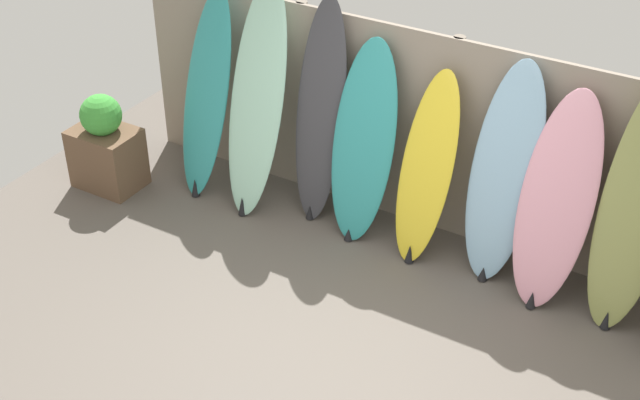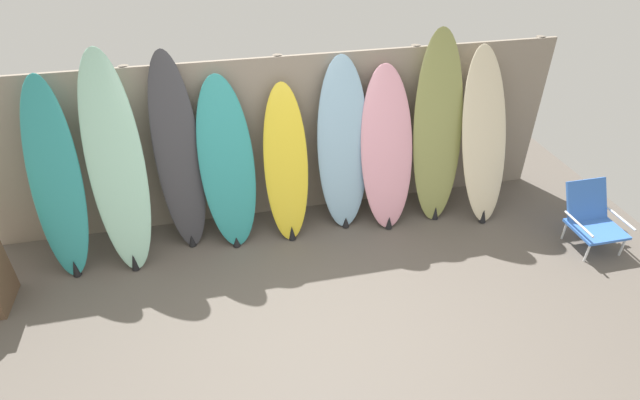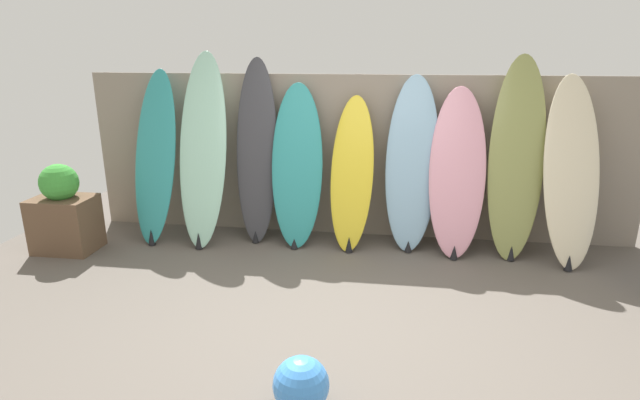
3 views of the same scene
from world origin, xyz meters
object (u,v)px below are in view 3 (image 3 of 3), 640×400
at_px(surfboard_charcoal_2, 257,153).
at_px(surfboard_olive_7, 516,160).
at_px(surfboard_skyblue_5, 412,165).
at_px(beach_ball, 301,385).
at_px(planter_box, 64,213).
at_px(surfboard_teal_3, 297,166).
at_px(surfboard_teal_0, 155,158).
at_px(surfboard_cream_8, 571,172).
at_px(surfboard_seafoam_1, 203,151).
at_px(surfboard_yellow_4, 352,175).
at_px(surfboard_pink_6, 457,173).

relative_size(surfboard_charcoal_2, surfboard_olive_7, 0.98).
height_order(surfboard_skyblue_5, beach_ball, surfboard_skyblue_5).
distance_m(surfboard_charcoal_2, planter_box, 2.11).
bearing_deg(planter_box, surfboard_skyblue_5, 10.06).
bearing_deg(surfboard_teal_3, surfboard_teal_0, -177.29).
bearing_deg(surfboard_cream_8, surfboard_seafoam_1, 179.45).
height_order(surfboard_cream_8, beach_ball, surfboard_cream_8).
bearing_deg(surfboard_teal_0, surfboard_cream_8, -0.51).
xyz_separation_m(surfboard_teal_0, surfboard_skyblue_5, (2.77, 0.13, -0.02)).
relative_size(surfboard_teal_0, beach_ball, 5.52).
height_order(surfboard_teal_0, surfboard_olive_7, surfboard_olive_7).
bearing_deg(surfboard_teal_0, surfboard_yellow_4, 1.42).
xyz_separation_m(surfboard_teal_0, surfboard_seafoam_1, (0.55, -0.00, 0.10)).
bearing_deg(surfboard_cream_8, surfboard_yellow_4, 177.55).
relative_size(surfboard_teal_3, surfboard_yellow_4, 1.08).
height_order(surfboard_yellow_4, surfboard_skyblue_5, surfboard_skyblue_5).
height_order(surfboard_charcoal_2, surfboard_olive_7, surfboard_olive_7).
xyz_separation_m(surfboard_teal_0, surfboard_pink_6, (3.22, 0.04, -0.07)).
height_order(surfboard_seafoam_1, surfboard_charcoal_2, surfboard_seafoam_1).
bearing_deg(surfboard_yellow_4, beach_ball, -91.74).
bearing_deg(surfboard_charcoal_2, surfboard_olive_7, -1.30).
bearing_deg(surfboard_seafoam_1, surfboard_charcoal_2, 13.87).
bearing_deg(planter_box, beach_ball, -35.64).
bearing_deg(planter_box, surfboard_pink_6, 7.77).
distance_m(surfboard_cream_8, planter_box, 5.16).
bearing_deg(surfboard_teal_0, planter_box, -148.07).
bearing_deg(surfboard_cream_8, surfboard_charcoal_2, 176.89).
bearing_deg(beach_ball, planter_box, 144.36).
bearing_deg(surfboard_skyblue_5, surfboard_cream_8, -6.12).
xyz_separation_m(surfboard_pink_6, surfboard_cream_8, (1.06, -0.08, 0.07)).
xyz_separation_m(surfboard_yellow_4, surfboard_skyblue_5, (0.62, 0.07, 0.12)).
distance_m(surfboard_teal_3, surfboard_yellow_4, 0.59).
relative_size(surfboard_teal_0, planter_box, 1.99).
bearing_deg(surfboard_skyblue_5, surfboard_yellow_4, -173.39).
xyz_separation_m(surfboard_seafoam_1, surfboard_skyblue_5, (2.22, 0.13, -0.11)).
distance_m(surfboard_pink_6, beach_ball, 2.95).
relative_size(surfboard_teal_0, surfboard_charcoal_2, 0.94).
distance_m(surfboard_yellow_4, surfboard_pink_6, 1.08).
bearing_deg(surfboard_pink_6, surfboard_teal_0, -179.28).
height_order(surfboard_seafoam_1, surfboard_olive_7, surfboard_seafoam_1).
xyz_separation_m(surfboard_skyblue_5, surfboard_olive_7, (1.02, -0.05, 0.09)).
height_order(surfboard_teal_3, surfboard_cream_8, surfboard_cream_8).
height_order(surfboard_teal_0, surfboard_skyblue_5, surfboard_teal_0).
distance_m(surfboard_charcoal_2, surfboard_pink_6, 2.12).
distance_m(surfboard_yellow_4, planter_box, 3.05).
distance_m(surfboard_seafoam_1, surfboard_cream_8, 3.74).
bearing_deg(surfboard_teal_3, beach_ball, -79.16).
bearing_deg(surfboard_seafoam_1, surfboard_cream_8, -0.55).
bearing_deg(surfboard_olive_7, surfboard_cream_8, -12.73).
bearing_deg(beach_ball, surfboard_seafoam_1, 120.46).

